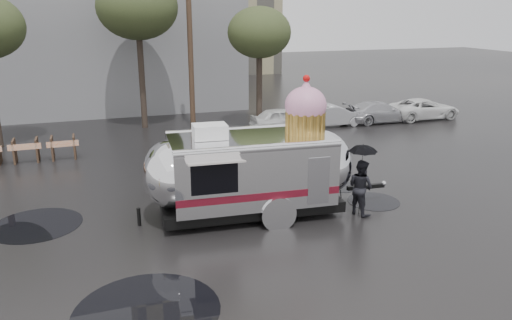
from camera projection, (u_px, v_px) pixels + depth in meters
name	position (u px, v px, depth m)	size (l,w,h in m)	color
ground	(208.00, 242.00, 14.00)	(120.00, 120.00, 0.00)	black
puddles	(165.00, 249.00, 13.57)	(12.93, 8.58, 0.01)	black
grey_building	(61.00, 6.00, 32.66)	(22.00, 12.00, 13.00)	slate
utility_pole	(190.00, 42.00, 26.13)	(1.60, 0.28, 9.00)	#473323
tree_mid	(137.00, 8.00, 25.77)	(4.20, 4.20, 8.03)	#382D26
tree_right	(259.00, 33.00, 26.17)	(3.36, 3.36, 6.42)	#382D26
barricade_row	(26.00, 150.00, 21.19)	(4.30, 0.80, 1.00)	#473323
parked_cars	(361.00, 111.00, 28.28)	(13.20, 1.90, 1.50)	silver
airstream_trailer	(253.00, 167.00, 15.46)	(8.25, 3.29, 4.45)	silver
person_right	(361.00, 187.00, 15.67)	(0.86, 0.48, 1.78)	black
umbrella_black	(363.00, 156.00, 15.37)	(1.10, 1.10, 2.30)	black
tripod	(335.00, 186.00, 15.89)	(0.60, 0.57, 1.46)	black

